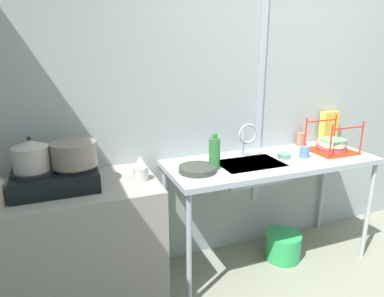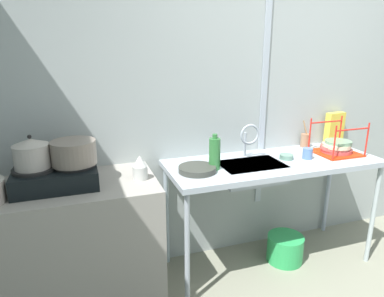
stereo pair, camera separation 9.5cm
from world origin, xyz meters
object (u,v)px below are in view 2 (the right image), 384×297
object	(u,v)px
sink_basin	(251,172)
bottle_by_sink	(215,153)
percolator	(140,168)
cereal_box	(334,128)
dish_rack	(336,147)
cup_by_rack	(308,153)
faucet	(249,136)
bucket_on_floor	(285,248)
small_bowl_on_drainboard	(286,157)
pot_on_right_burner	(74,152)
pot_on_left_burner	(32,153)
stove	(56,176)
frying_pan	(197,169)
utensil_jar	(305,140)

from	to	relation	value
sink_basin	bottle_by_sink	xyz separation A→B (m)	(-0.30, -0.01, 0.18)
percolator	cereal_box	world-z (taller)	cereal_box
dish_rack	cereal_box	xyz separation A→B (m)	(0.19, 0.25, 0.09)
sink_basin	bottle_by_sink	world-z (taller)	bottle_by_sink
cup_by_rack	percolator	bearing A→B (deg)	-179.83
faucet	cup_by_rack	distance (m)	0.47
bucket_on_floor	small_bowl_on_drainboard	bearing A→B (deg)	132.42
pot_on_right_burner	bottle_by_sink	size ratio (longest dim) A/B	1.06
dish_rack	bottle_by_sink	size ratio (longest dim) A/B	1.29
pot_on_left_burner	small_bowl_on_drainboard	size ratio (longest dim) A/B	2.02
bottle_by_sink	bucket_on_floor	xyz separation A→B (m)	(0.64, -0.01, -0.88)
stove	faucet	size ratio (longest dim) A/B	1.79
stove	bucket_on_floor	world-z (taller)	stove
small_bowl_on_drainboard	cereal_box	size ratio (longest dim) A/B	0.37
pot_on_right_burner	percolator	xyz separation A→B (m)	(0.39, -0.04, -0.13)
percolator	cereal_box	distance (m)	1.81
pot_on_right_burner	frying_pan	distance (m)	0.81
stove	bucket_on_floor	xyz separation A→B (m)	(1.68, -0.03, -0.83)
sink_basin	bottle_by_sink	distance (m)	0.35
dish_rack	bucket_on_floor	bearing A→B (deg)	-175.72
pot_on_left_burner	frying_pan	bearing A→B (deg)	-2.26
faucet	pot_on_left_burner	bearing A→B (deg)	-175.63
stove	bucket_on_floor	size ratio (longest dim) A/B	1.67
sink_basin	cereal_box	size ratio (longest dim) A/B	1.70
sink_basin	percolator	bearing A→B (deg)	-177.83
pot_on_right_burner	cup_by_rack	size ratio (longest dim) A/B	3.22
faucet	pot_on_right_burner	bearing A→B (deg)	-174.82
cup_by_rack	cereal_box	xyz separation A→B (m)	(0.49, 0.29, 0.10)
cereal_box	bucket_on_floor	xyz separation A→B (m)	(-0.62, -0.29, -0.91)
stove	faucet	distance (m)	1.39
stove	bottle_by_sink	xyz separation A→B (m)	(1.04, -0.02, 0.05)
dish_rack	bottle_by_sink	xyz separation A→B (m)	(-1.07, -0.02, 0.06)
dish_rack	bottle_by_sink	world-z (taller)	dish_rack
percolator	bucket_on_floor	distance (m)	1.44
percolator	frying_pan	distance (m)	0.40
small_bowl_on_drainboard	frying_pan	bearing A→B (deg)	-176.73
frying_pan	dish_rack	xyz separation A→B (m)	(1.20, 0.04, 0.03)
cup_by_rack	utensil_jar	size ratio (longest dim) A/B	0.37
dish_rack	bottle_by_sink	bearing A→B (deg)	-178.89
small_bowl_on_drainboard	pot_on_left_burner	bearing A→B (deg)	-179.93
frying_pan	stove	bearing A→B (deg)	177.45
pot_on_left_burner	percolator	world-z (taller)	pot_on_left_burner
pot_on_right_burner	cereal_box	xyz separation A→B (m)	(2.18, 0.25, -0.07)
cereal_box	pot_on_left_burner	bearing A→B (deg)	178.65
pot_on_right_burner	frying_pan	xyz separation A→B (m)	(0.79, -0.04, -0.19)
pot_on_left_burner	cup_by_rack	distance (m)	1.93
faucet	cereal_box	bearing A→B (deg)	8.51
cup_by_rack	bucket_on_floor	size ratio (longest dim) A/B	0.29
percolator	frying_pan	size ratio (longest dim) A/B	0.62
sink_basin	frying_pan	distance (m)	0.44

